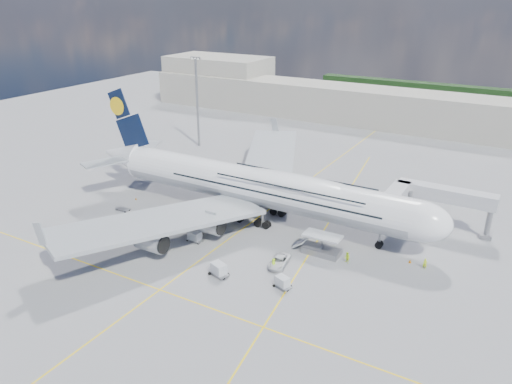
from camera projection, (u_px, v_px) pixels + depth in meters
The scene contains 31 objects.
ground at pixel (231, 238), 92.44m from camera, with size 300.00×300.00×0.00m, color gray.
taxi_line_main at pixel (231, 238), 92.44m from camera, with size 0.25×220.00×0.01m, color yellow.
taxi_line_cross at pixel (160, 290), 76.41m from camera, with size 120.00×0.25×0.01m, color yellow.
taxi_line_diag at pixel (322, 234), 93.95m from camera, with size 0.25×100.00×0.01m, color yellow.
airliner at pixel (259, 186), 97.74m from camera, with size 77.26×79.15×23.71m.
jet_bridge at pixel (425, 197), 92.79m from camera, with size 18.80×12.10×8.50m.
cargo_loader at pixel (321, 247), 86.48m from camera, with size 8.53×3.20×3.67m.
light_mast at pixel (197, 101), 142.11m from camera, with size 3.00×0.70×25.50m.
terminal at pixel (384, 108), 166.32m from camera, with size 180.00×16.00×12.00m, color #B2AD9E.
hangar at pixel (219, 79), 201.71m from camera, with size 40.00×22.00×18.00m, color #B2AD9E.
dolly_row_a at pixel (173, 221), 96.49m from camera, with size 3.50×2.03×2.15m.
dolly_row_b at pixel (198, 223), 95.61m from camera, with size 3.43×2.34×1.99m.
dolly_row_c at pixel (195, 236), 90.73m from camera, with size 3.15×1.79×1.95m.
dolly_back at pixel (123, 209), 103.71m from camera, with size 2.99×1.77×0.42m.
dolly_nose_far at pixel (282, 282), 76.67m from camera, with size 3.28×2.46×1.85m.
dolly_nose_near at pixel (219, 269), 79.85m from camera, with size 3.81×2.86×2.15m.
baggage_tug at pixel (195, 231), 93.19m from camera, with size 3.12×2.30×1.77m.
catering_truck_inner at pixel (261, 186), 112.13m from camera, with size 6.09×3.27×3.44m.
catering_truck_outer at pixel (273, 161), 128.50m from camera, with size 6.50×2.89×3.79m.
service_van at pixel (279, 261), 82.87m from camera, with size 2.55×5.53×1.54m, color silver.
crew_nose at pixel (425, 264), 81.76m from camera, with size 0.69×0.45×1.90m, color #CAE518.
crew_loader at pixel (347, 258), 83.51m from camera, with size 0.98×0.76×2.02m, color #D3FE1A.
crew_wing at pixel (152, 231), 92.99m from camera, with size 1.00×0.42×1.71m, color #A9E918.
crew_van at pixel (273, 264), 81.64m from camera, with size 0.98×0.64×2.01m, color #BEFF1A.
crew_tug at pixel (159, 248), 86.97m from camera, with size 1.07×0.61×1.65m, color #D2FF1A.
cone_nose at pixel (410, 261), 83.89m from camera, with size 0.48×0.48×0.62m.
cone_wing_left_inner at pixel (300, 183), 118.06m from camera, with size 0.43×0.43×0.55m.
cone_wing_left_outer at pixel (271, 180), 119.35m from camera, with size 0.49×0.49×0.63m.
cone_wing_right_inner at pixel (177, 213), 102.23m from camera, with size 0.40×0.40×0.50m.
cone_wing_right_outer at pixel (115, 235), 92.73m from camera, with size 0.44×0.44×0.56m.
cone_tail at pixel (136, 199), 109.08m from camera, with size 0.41×0.41×0.52m.
Camera 1 is at (45.42, -68.95, 42.69)m, focal length 35.00 mm.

